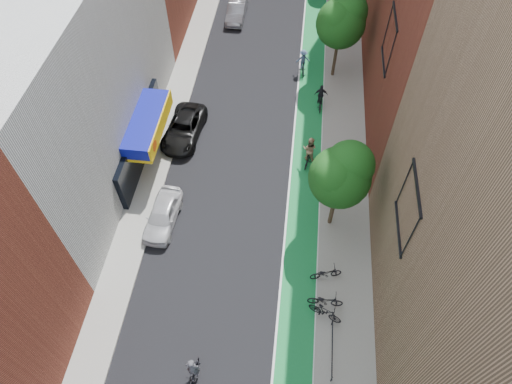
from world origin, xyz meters
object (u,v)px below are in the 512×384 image
(cyclist_lane_mid, at_px, (320,99))
(parked_car_black, at_px, (184,128))
(cyclist_lane_near, at_px, (309,153))
(cyclist_lane_far, at_px, (303,63))
(parked_car_white, at_px, (163,215))
(cyclist_lead, at_px, (194,372))
(parked_car_silver, at_px, (237,10))

(cyclist_lane_mid, bearing_deg, parked_car_black, 20.53)
(cyclist_lane_near, height_order, cyclist_lane_far, cyclist_lane_near)
(parked_car_black, xyz_separation_m, cyclist_lane_mid, (9.30, 4.01, 0.06))
(parked_car_white, relative_size, parked_car_black, 0.83)
(cyclist_lead, height_order, cyclist_lane_mid, cyclist_lead)
(parked_car_silver, xyz_separation_m, cyclist_lane_far, (6.20, -7.02, 0.15))
(cyclist_lead, bearing_deg, cyclist_lane_mid, -103.51)
(cyclist_lane_near, bearing_deg, cyclist_lead, 85.31)
(parked_car_white, height_order, cyclist_lead, cyclist_lead)
(parked_car_black, bearing_deg, cyclist_lane_mid, 28.12)
(parked_car_white, distance_m, parked_car_black, 7.27)
(parked_car_white, bearing_deg, cyclist_lane_mid, 54.67)
(parked_car_silver, bearing_deg, cyclist_lane_near, -66.30)
(parked_car_silver, bearing_deg, cyclist_lane_mid, -54.50)
(cyclist_lead, bearing_deg, cyclist_lane_far, -97.63)
(parked_car_white, relative_size, cyclist_lane_near, 1.82)
(cyclist_lane_mid, height_order, cyclist_lane_far, cyclist_lane_far)
(parked_car_silver, distance_m, cyclist_lane_far, 9.37)
(parked_car_black, distance_m, cyclist_lead, 16.44)
(parked_car_black, distance_m, cyclist_lane_mid, 10.13)
(cyclist_lane_near, relative_size, cyclist_lane_far, 1.14)
(cyclist_lane_far, bearing_deg, parked_car_white, 52.97)
(cyclist_lead, distance_m, cyclist_lane_far, 24.28)
(parked_car_white, bearing_deg, parked_car_silver, 89.96)
(cyclist_lead, height_order, cyclist_lane_near, cyclist_lane_near)
(parked_car_white, relative_size, parked_car_silver, 0.95)
(parked_car_black, relative_size, cyclist_lane_near, 2.21)
(parked_car_white, xyz_separation_m, cyclist_lane_near, (8.45, 5.72, 0.28))
(parked_car_white, distance_m, parked_car_silver, 22.30)
(parked_car_white, bearing_deg, parked_car_black, 95.40)
(parked_car_white, height_order, cyclist_lane_mid, cyclist_lane_mid)
(cyclist_lane_near, xyz_separation_m, cyclist_lane_mid, (0.60, 5.56, -0.23))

